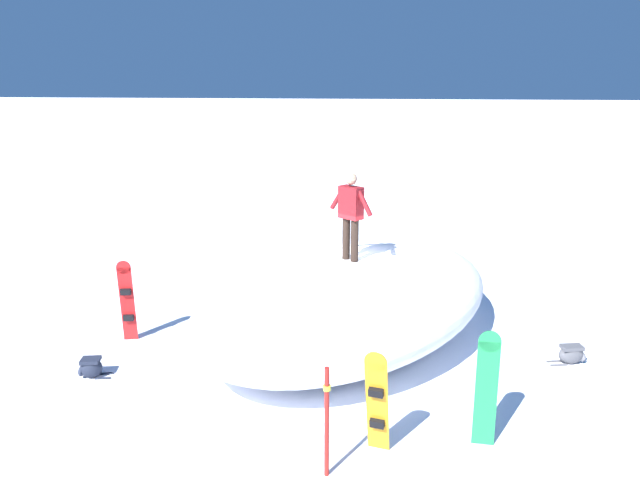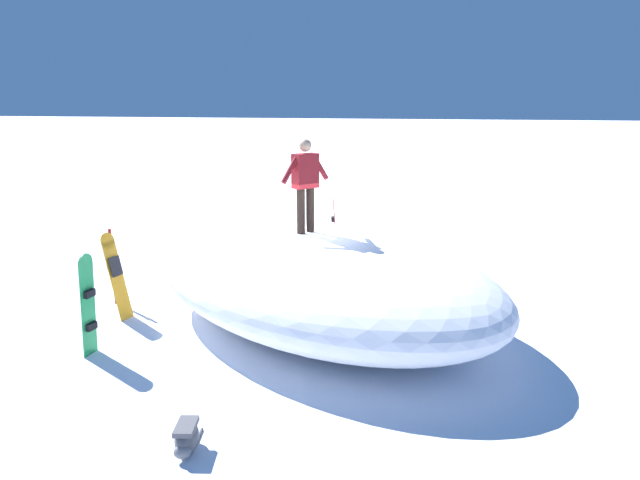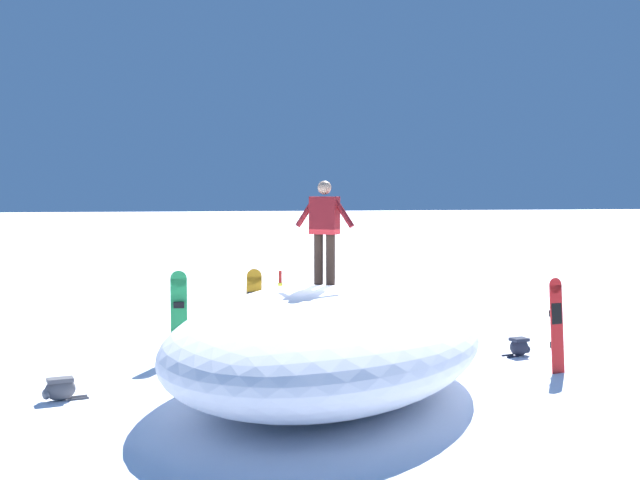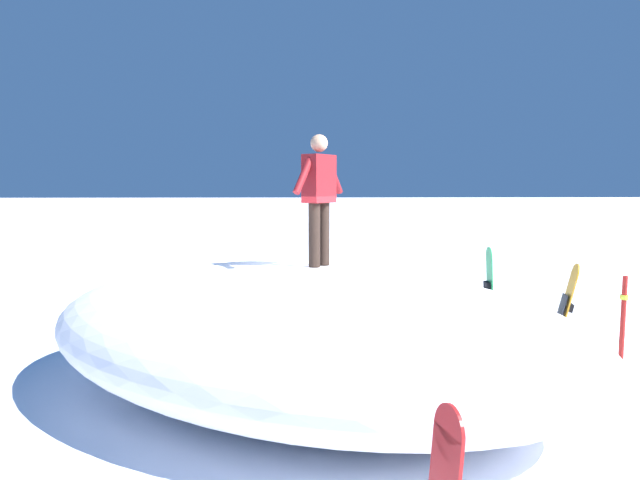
{
  "view_description": "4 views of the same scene",
  "coord_description": "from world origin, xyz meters",
  "px_view_note": "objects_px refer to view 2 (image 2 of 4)",
  "views": [
    {
      "loc": [
        0.92,
        -9.94,
        4.87
      ],
      "look_at": [
        -0.33,
        0.27,
        2.01
      ],
      "focal_mm": 33.38,
      "sensor_mm": 36.0,
      "label": 1
    },
    {
      "loc": [
        9.0,
        2.72,
        3.82
      ],
      "look_at": [
        0.34,
        0.58,
        1.56
      ],
      "focal_mm": 30.63,
      "sensor_mm": 36.0,
      "label": 2
    },
    {
      "loc": [
        3.0,
        12.19,
        3.05
      ],
      "look_at": [
        0.3,
        0.36,
        2.34
      ],
      "focal_mm": 45.21,
      "sensor_mm": 36.0,
      "label": 3
    },
    {
      "loc": [
        -6.28,
        0.57,
        2.62
      ],
      "look_at": [
        0.65,
        0.27,
        1.93
      ],
      "focal_mm": 30.32,
      "sensor_mm": 36.0,
      "label": 4
    }
  ],
  "objects_px": {
    "backpack_near": "(186,438)",
    "snowboard_secondary_upright": "(335,226)",
    "snowboard_primary_upright": "(88,303)",
    "snowboarder_standing": "(305,180)",
    "snowboard_tertiary_upright": "(116,275)",
    "trail_marker_pole": "(113,265)",
    "backpack_far": "(281,247)"
  },
  "relations": [
    {
      "from": "snowboard_tertiary_upright",
      "to": "backpack_far",
      "type": "xyz_separation_m",
      "value": [
        -4.78,
        1.56,
        -0.64
      ]
    },
    {
      "from": "snowboard_secondary_upright",
      "to": "snowboard_primary_upright",
      "type": "bearing_deg",
      "value": -21.87
    },
    {
      "from": "snowboard_tertiary_upright",
      "to": "backpack_far",
      "type": "relative_size",
      "value": 2.78
    },
    {
      "from": "snowboard_secondary_upright",
      "to": "trail_marker_pole",
      "type": "distance_m",
      "value": 5.38
    },
    {
      "from": "backpack_near",
      "to": "backpack_far",
      "type": "bearing_deg",
      "value": -169.56
    },
    {
      "from": "backpack_near",
      "to": "snowboard_secondary_upright",
      "type": "bearing_deg",
      "value": -179.49
    },
    {
      "from": "snowboard_primary_upright",
      "to": "snowboard_tertiary_upright",
      "type": "height_order",
      "value": "snowboard_primary_upright"
    },
    {
      "from": "snowboard_secondary_upright",
      "to": "snowboard_tertiary_upright",
      "type": "distance_m",
      "value": 5.59
    },
    {
      "from": "snowboard_primary_upright",
      "to": "backpack_near",
      "type": "relative_size",
      "value": 2.42
    },
    {
      "from": "backpack_far",
      "to": "trail_marker_pole",
      "type": "bearing_deg",
      "value": -25.87
    },
    {
      "from": "snowboarder_standing",
      "to": "snowboard_primary_upright",
      "type": "distance_m",
      "value": 3.92
    },
    {
      "from": "snowboard_primary_upright",
      "to": "backpack_far",
      "type": "distance_m",
      "value": 6.36
    },
    {
      "from": "backpack_near",
      "to": "snowboard_tertiary_upright",
      "type": "bearing_deg",
      "value": -137.37
    },
    {
      "from": "snowboard_tertiary_upright",
      "to": "backpack_far",
      "type": "height_order",
      "value": "snowboard_tertiary_upright"
    },
    {
      "from": "backpack_near",
      "to": "snowboard_primary_upright",
      "type": "bearing_deg",
      "value": -126.19
    },
    {
      "from": "snowboarder_standing",
      "to": "trail_marker_pole",
      "type": "bearing_deg",
      "value": -89.89
    },
    {
      "from": "snowboarder_standing",
      "to": "trail_marker_pole",
      "type": "distance_m",
      "value": 4.22
    },
    {
      "from": "snowboard_primary_upright",
      "to": "snowboard_tertiary_upright",
      "type": "distance_m",
      "value": 1.53
    },
    {
      "from": "snowboard_secondary_upright",
      "to": "backpack_far",
      "type": "relative_size",
      "value": 2.83
    },
    {
      "from": "snowboarder_standing",
      "to": "snowboard_primary_upright",
      "type": "bearing_deg",
      "value": -54.45
    },
    {
      "from": "snowboarder_standing",
      "to": "snowboard_secondary_upright",
      "type": "relative_size",
      "value": 0.98
    },
    {
      "from": "snowboard_secondary_upright",
      "to": "snowboarder_standing",
      "type": "bearing_deg",
      "value": 5.45
    },
    {
      "from": "backpack_near",
      "to": "trail_marker_pole",
      "type": "bearing_deg",
      "value": -138.03
    },
    {
      "from": "snowboarder_standing",
      "to": "snowboard_secondary_upright",
      "type": "distance_m",
      "value": 4.49
    },
    {
      "from": "backpack_near",
      "to": "backpack_far",
      "type": "xyz_separation_m",
      "value": [
        -8.1,
        -1.49,
        0.0
      ]
    },
    {
      "from": "snowboard_primary_upright",
      "to": "snowboard_tertiary_upright",
      "type": "bearing_deg",
      "value": -160.98
    },
    {
      "from": "snowboard_primary_upright",
      "to": "backpack_far",
      "type": "height_order",
      "value": "snowboard_primary_upright"
    },
    {
      "from": "snowboarder_standing",
      "to": "snowboard_tertiary_upright",
      "type": "bearing_deg",
      "value": -79.81
    },
    {
      "from": "snowboard_secondary_upright",
      "to": "trail_marker_pole",
      "type": "height_order",
      "value": "snowboard_secondary_upright"
    },
    {
      "from": "snowboard_tertiary_upright",
      "to": "trail_marker_pole",
      "type": "distance_m",
      "value": 0.76
    },
    {
      "from": "backpack_far",
      "to": "trail_marker_pole",
      "type": "height_order",
      "value": "trail_marker_pole"
    },
    {
      "from": "snowboard_secondary_upright",
      "to": "snowboard_tertiary_upright",
      "type": "relative_size",
      "value": 1.02
    }
  ]
}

